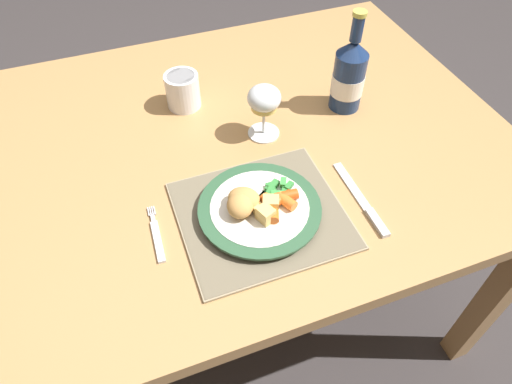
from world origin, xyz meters
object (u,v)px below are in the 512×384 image
dinner_plate (260,209)px  table_knife (364,204)px  dining_table (245,162)px  drinking_cup (183,90)px  wine_glass (264,101)px  fork (157,237)px  bottle (349,75)px

dinner_plate → table_knife: dinner_plate is taller
dining_table → table_knife: bearing=-61.3°
dining_table → dinner_plate: dinner_plate is taller
dining_table → table_knife: 0.34m
table_knife → drinking_cup: (-0.26, 0.44, 0.04)m
wine_glass → fork: bearing=-144.8°
dining_table → bottle: bearing=3.7°
table_knife → wine_glass: 0.31m
dining_table → bottle: bottle is taller
dining_table → dinner_plate: (-0.05, -0.24, 0.11)m
dinner_plate → drinking_cup: (-0.05, 0.39, 0.03)m
dinner_plate → wine_glass: 0.26m
dinner_plate → drinking_cup: drinking_cup is taller
table_knife → wine_glass: wine_glass is taller
fork → table_knife: table_knife is taller
table_knife → dinner_plate: bearing=166.3°
fork → bottle: bearing=24.6°
dinner_plate → fork: bearing=175.9°
bottle → drinking_cup: (-0.37, 0.14, -0.04)m
bottle → dining_table: bearing=-176.3°
fork → drinking_cup: bearing=68.2°
table_knife → drinking_cup: 0.52m
dinner_plate → bottle: size_ratio=0.99×
wine_glass → drinking_cup: size_ratio=1.51×
wine_glass → drinking_cup: wine_glass is taller
dinner_plate → drinking_cup: bearing=97.5°
fork → table_knife: 0.42m
fork → dining_table: bearing=41.2°
dining_table → table_knife: (0.16, -0.29, 0.09)m
fork → drinking_cup: drinking_cup is taller
dinner_plate → wine_glass: size_ratio=1.86×
fork → wine_glass: 0.38m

